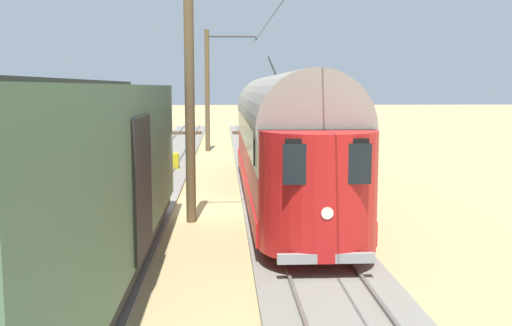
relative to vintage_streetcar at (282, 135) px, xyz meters
name	(u,v)px	position (x,y,z in m)	size (l,w,h in m)	color
ground_plane	(208,210)	(2.50, 1.61, -2.27)	(220.00, 220.00, 0.00)	tan
track_streetcar_siding	(286,206)	(0.00, 1.30, -2.21)	(2.80, 80.00, 0.18)	slate
track_adjacent_siding	(131,207)	(4.99, 1.30, -2.21)	(2.80, 80.00, 0.18)	slate
vintage_streetcar	(282,135)	(0.00, 0.00, 0.00)	(2.65, 18.17, 5.04)	red
boxcar_adjacent	(62,181)	(4.99, 9.24, -0.10)	(2.96, 14.11, 3.85)	#4C6B4C
catenary_pole_foreground	(209,88)	(2.85, -16.06, 1.54)	(3.17, 0.28, 7.26)	brown
catenary_pole_mid_near	(193,90)	(2.85, 3.26, 1.54)	(3.17, 0.28, 7.26)	brown
track_end_bumper	(159,162)	(4.99, -7.64, -1.87)	(1.80, 0.60, 0.80)	#B2A519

